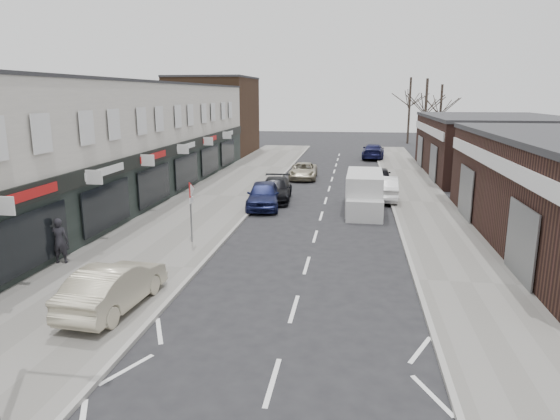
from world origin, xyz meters
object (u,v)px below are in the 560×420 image
at_px(parked_car_left_c, 303,171).
at_px(white_van, 364,193).
at_px(warning_sign, 191,195).
at_px(parked_car_right_a, 384,188).
at_px(sedan_on_pavement, 114,286).
at_px(parked_car_left_a, 264,195).
at_px(parked_car_right_b, 379,176).
at_px(parked_car_right_c, 373,151).
at_px(pedestrian, 60,241).
at_px(parked_car_left_b, 275,189).

bearing_deg(parked_car_left_c, white_van, -68.71).
distance_m(warning_sign, parked_car_right_a, 13.90).
height_order(warning_sign, parked_car_right_a, warning_sign).
relative_size(white_van, sedan_on_pavement, 1.32).
distance_m(parked_car_left_a, parked_car_right_a, 7.66).
relative_size(parked_car_left_a, parked_car_right_b, 1.11).
bearing_deg(parked_car_right_c, pedestrian, 73.71).
distance_m(parked_car_left_a, parked_car_left_b, 2.19).
height_order(white_van, parked_car_right_b, white_van).
distance_m(pedestrian, parked_car_right_c, 36.83).
bearing_deg(parked_car_right_b, parked_car_right_c, -90.35).
relative_size(white_van, parked_car_left_b, 1.18).
distance_m(parked_car_left_b, parked_car_right_a, 6.67).
bearing_deg(parked_car_left_c, parked_car_right_c, 64.57).
bearing_deg(parked_car_left_b, sedan_on_pavement, -101.87).
xyz_separation_m(pedestrian, parked_car_right_b, (12.65, 19.12, -0.31)).
bearing_deg(parked_car_left_c, parked_car_right_a, -53.34).
height_order(pedestrian, parked_car_left_c, pedestrian).
distance_m(white_van, sedan_on_pavement, 16.39).
bearing_deg(parked_car_left_b, parked_car_right_a, 5.66).
bearing_deg(parked_car_right_b, white_van, 81.53).
bearing_deg(parked_car_right_a, pedestrian, 49.61).
xyz_separation_m(parked_car_left_b, parked_car_right_c, (6.57, 21.51, 0.07)).
bearing_deg(parked_car_right_a, parked_car_right_b, -87.98).
relative_size(parked_car_left_c, parked_car_right_b, 1.09).
xyz_separation_m(white_van, parked_car_right_b, (1.18, 8.10, -0.32)).
distance_m(pedestrian, parked_car_left_b, 14.43).
distance_m(pedestrian, parked_car_left_c, 22.41).
xyz_separation_m(pedestrian, parked_car_left_a, (5.80, 10.90, -0.24)).
bearing_deg(warning_sign, parked_car_right_a, 51.21).
bearing_deg(parked_car_left_a, white_van, -4.72).
xyz_separation_m(parked_car_left_a, parked_car_right_c, (6.90, 23.67, -0.01)).
bearing_deg(pedestrian, parked_car_right_c, -122.85).
distance_m(parked_car_left_b, parked_car_right_b, 8.90).
height_order(white_van, pedestrian, white_van).
bearing_deg(sedan_on_pavement, parked_car_left_a, -93.17).
distance_m(parked_car_right_a, parked_car_right_b, 4.90).
xyz_separation_m(parked_car_left_c, parked_car_right_c, (5.70, 13.28, 0.14)).
height_order(warning_sign, parked_car_left_a, warning_sign).
xyz_separation_m(parked_car_right_b, parked_car_right_c, (0.05, 15.45, 0.07)).
relative_size(parked_car_left_a, parked_car_right_c, 0.86).
bearing_deg(parked_car_left_a, parked_car_left_b, 75.39).
bearing_deg(sedan_on_pavement, white_van, -113.15).
bearing_deg(parked_car_left_b, parked_car_right_b, 38.59).
bearing_deg(warning_sign, parked_car_left_c, 80.59).
relative_size(parked_car_left_b, parked_car_left_c, 1.07).
bearing_deg(white_van, parked_car_left_a, -177.81).
distance_m(warning_sign, white_van, 10.67).
distance_m(parked_car_left_a, parked_car_right_c, 24.66).
bearing_deg(parked_car_left_b, parked_car_right_c, 68.71).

